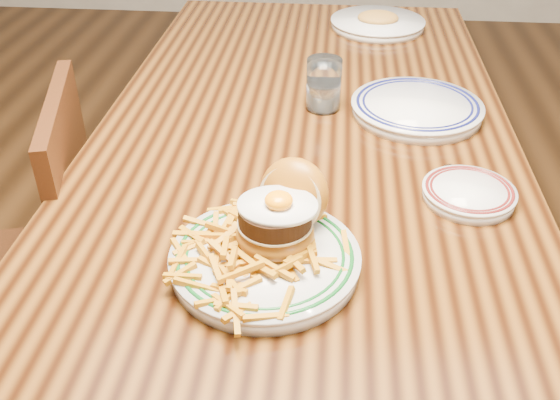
# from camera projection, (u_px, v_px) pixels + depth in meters

# --- Properties ---
(floor) EXTENTS (6.00, 6.00, 0.00)m
(floor) POSITION_uv_depth(u_px,v_px,m) (299.00, 363.00, 1.73)
(floor) COLOR black
(floor) RESTS_ON ground
(table) EXTENTS (0.85, 1.60, 0.75)m
(table) POSITION_uv_depth(u_px,v_px,m) (304.00, 157.00, 1.35)
(table) COLOR black
(table) RESTS_ON floor
(chair_left) EXTENTS (0.48, 0.48, 0.85)m
(chair_left) POSITION_uv_depth(u_px,v_px,m) (36.00, 266.00, 1.37)
(chair_left) COLOR #3C1B0C
(chair_left) RESTS_ON floor
(main_plate) EXTENTS (0.28, 0.30, 0.13)m
(main_plate) POSITION_uv_depth(u_px,v_px,m) (270.00, 242.00, 0.91)
(main_plate) COLOR silver
(main_plate) RESTS_ON table
(side_plate) EXTENTS (0.16, 0.16, 0.02)m
(side_plate) POSITION_uv_depth(u_px,v_px,m) (469.00, 193.00, 1.05)
(side_plate) COLOR silver
(side_plate) RESTS_ON table
(rear_plate) EXTENTS (0.28, 0.28, 0.03)m
(rear_plate) POSITION_uv_depth(u_px,v_px,m) (417.00, 107.00, 1.32)
(rear_plate) COLOR silver
(rear_plate) RESTS_ON table
(water_glass) EXTENTS (0.07, 0.07, 0.11)m
(water_glass) POSITION_uv_depth(u_px,v_px,m) (324.00, 87.00, 1.32)
(water_glass) COLOR white
(water_glass) RESTS_ON table
(far_plate) EXTENTS (0.27, 0.27, 0.05)m
(far_plate) POSITION_uv_depth(u_px,v_px,m) (378.00, 23.00, 1.77)
(far_plate) COLOR silver
(far_plate) RESTS_ON table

